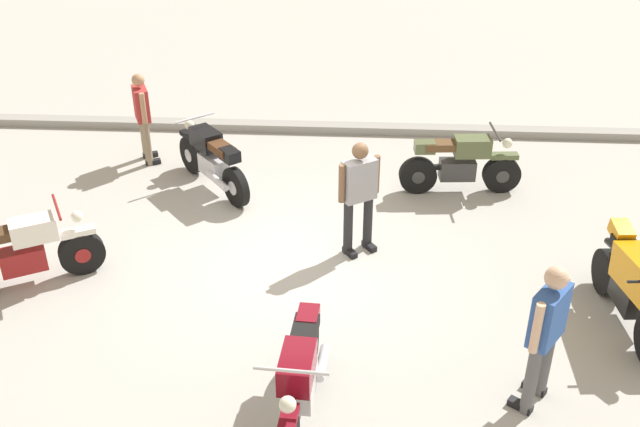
% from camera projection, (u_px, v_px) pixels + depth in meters
% --- Properties ---
extents(ground_plane, '(40.00, 40.00, 0.00)m').
position_uv_depth(ground_plane, '(300.00, 267.00, 9.96)').
color(ground_plane, '#ADAAA3').
extents(curb_edge, '(14.00, 0.30, 0.15)m').
position_uv_depth(curb_edge, '(320.00, 128.00, 13.90)').
color(curb_edge, gray).
rests_on(curb_edge, ground).
extents(motorcycle_orange_sportbike, '(0.70, 1.96, 1.14)m').
position_uv_depth(motorcycle_orange_sportbike, '(635.00, 284.00, 8.58)').
color(motorcycle_orange_sportbike, black).
rests_on(motorcycle_orange_sportbike, ground).
extents(motorcycle_black_cruiser, '(1.43, 1.68, 1.09)m').
position_uv_depth(motorcycle_black_cruiser, '(212.00, 159.00, 11.67)').
color(motorcycle_black_cruiser, black).
rests_on(motorcycle_black_cruiser, ground).
extents(motorcycle_olive_vintage, '(1.96, 0.70, 1.07)m').
position_uv_depth(motorcycle_olive_vintage, '(460.00, 164.00, 11.59)').
color(motorcycle_olive_vintage, black).
rests_on(motorcycle_olive_vintage, ground).
extents(motorcycle_cream_vintage, '(1.79, 1.08, 1.07)m').
position_uv_depth(motorcycle_cream_vintage, '(25.00, 253.00, 9.37)').
color(motorcycle_cream_vintage, black).
rests_on(motorcycle_cream_vintage, ground).
extents(motorcycle_maroon_cruiser, '(0.70, 2.09, 1.09)m').
position_uv_depth(motorcycle_maroon_cruiser, '(300.00, 379.00, 7.31)').
color(motorcycle_maroon_cruiser, black).
rests_on(motorcycle_maroon_cruiser, ground).
extents(person_in_red_shirt, '(0.44, 0.61, 1.59)m').
position_uv_depth(person_in_red_shirt, '(143.00, 113.00, 12.37)').
color(person_in_red_shirt, gray).
rests_on(person_in_red_shirt, ground).
extents(person_in_gray_shirt, '(0.59, 0.49, 1.65)m').
position_uv_depth(person_in_gray_shirt, '(359.00, 191.00, 9.86)').
color(person_in_gray_shirt, '#262628').
rests_on(person_in_gray_shirt, ground).
extents(person_in_blue_shirt, '(0.51, 0.59, 1.72)m').
position_uv_depth(person_in_blue_shirt, '(546.00, 329.00, 7.26)').
color(person_in_blue_shirt, '#59595B').
rests_on(person_in_blue_shirt, ground).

